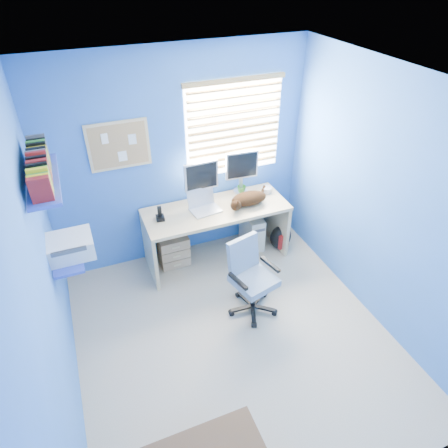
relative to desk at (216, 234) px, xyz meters
name	(u,v)px	position (x,y,z in m)	size (l,w,h in m)	color
floor	(234,338)	(-0.29, -1.26, -0.37)	(3.00, 3.20, 0.00)	#B8AC93
ceiling	(240,87)	(-0.29, -1.26, 2.13)	(3.00, 3.20, 0.00)	white
wall_back	(180,161)	(-0.29, 0.34, 0.88)	(3.00, 0.01, 2.50)	#3065B9
wall_front	(358,412)	(-0.29, -2.86, 0.88)	(3.00, 0.01, 2.50)	#3065B9
wall_left	(44,288)	(-1.79, -1.26, 0.88)	(0.01, 3.20, 2.50)	#3065B9
wall_right	(382,204)	(1.21, -1.26, 0.88)	(0.01, 3.20, 2.50)	#3065B9
desk	(216,234)	(0.00, 0.00, 0.00)	(1.69, 0.65, 0.74)	tan
laptop	(205,203)	(-0.13, 0.00, 0.48)	(0.33, 0.26, 0.22)	silver
monitor_left	(201,183)	(-0.12, 0.17, 0.64)	(0.40, 0.12, 0.54)	silver
monitor_right	(241,172)	(0.42, 0.25, 0.64)	(0.40, 0.12, 0.54)	silver
phone	(160,213)	(-0.66, 0.02, 0.45)	(0.09, 0.11, 0.17)	black
mug	(242,190)	(0.41, 0.20, 0.42)	(0.10, 0.09, 0.10)	#34872D
cd_spindle	(267,190)	(0.71, 0.11, 0.41)	(0.13, 0.13, 0.07)	silver
cat	(249,199)	(0.39, -0.06, 0.45)	(0.44, 0.23, 0.16)	black
tower_pc	(252,229)	(0.53, 0.10, -0.14)	(0.19, 0.44, 0.45)	beige
drawer_boxes	(174,249)	(-0.52, 0.11, -0.17)	(0.35, 0.28, 0.41)	tan
yellow_book	(248,247)	(0.39, -0.10, -0.25)	(0.03, 0.17, 0.24)	yellow
backpack	(281,237)	(0.84, -0.12, -0.20)	(0.29, 0.22, 0.33)	black
office_chair	(251,286)	(0.03, -0.92, -0.05)	(0.60, 0.60, 0.85)	black
window_blinds	(235,128)	(0.36, 0.31, 1.18)	(1.15, 0.05, 1.10)	white
corkboard	(119,145)	(-0.94, 0.33, 1.18)	(0.64, 0.02, 0.52)	tan
wall_shelves	(54,209)	(-1.65, -0.51, 1.06)	(0.42, 0.90, 1.05)	#3246BA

